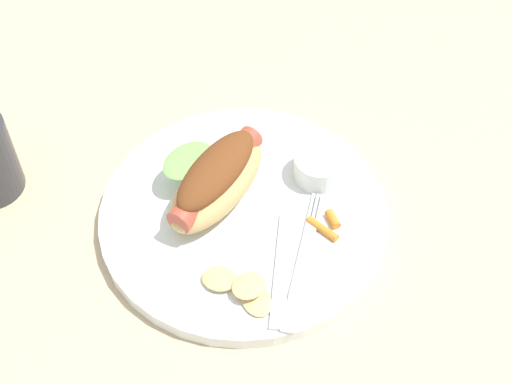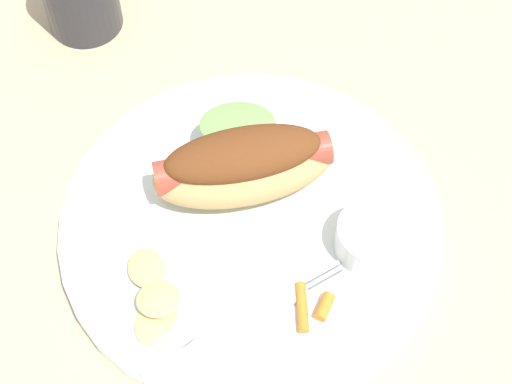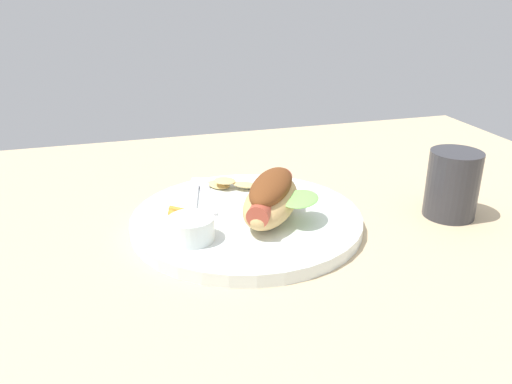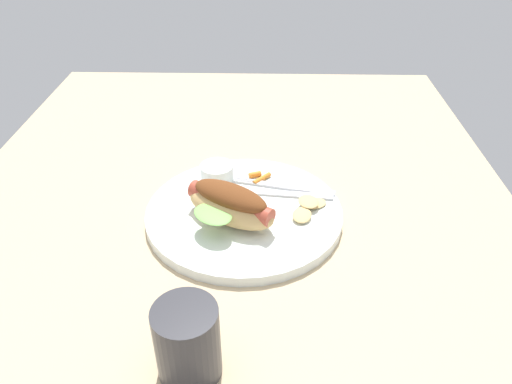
# 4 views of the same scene
# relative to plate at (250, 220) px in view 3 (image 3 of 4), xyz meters

# --- Properties ---
(ground_plane) EXTENTS (1.20, 0.90, 0.02)m
(ground_plane) POSITION_rel_plate_xyz_m (-0.00, -0.02, -0.02)
(ground_plane) COLOR tan
(plate) EXTENTS (0.30, 0.30, 0.02)m
(plate) POSITION_rel_plate_xyz_m (0.00, 0.00, 0.00)
(plate) COLOR white
(plate) RESTS_ON ground_plane
(hot_dog) EXTENTS (0.13, 0.15, 0.06)m
(hot_dog) POSITION_rel_plate_xyz_m (0.02, -0.01, 0.04)
(hot_dog) COLOR tan
(hot_dog) RESTS_ON plate
(sauce_ramekin) EXTENTS (0.05, 0.05, 0.03)m
(sauce_ramekin) POSITION_rel_plate_xyz_m (-0.08, -0.05, 0.02)
(sauce_ramekin) COLOR white
(sauce_ramekin) RESTS_ON plate
(fork) EXTENTS (0.05, 0.16, 0.00)m
(fork) POSITION_rel_plate_xyz_m (-0.06, 0.06, 0.01)
(fork) COLOR silver
(fork) RESTS_ON plate
(knife) EXTENTS (0.03, 0.13, 0.00)m
(knife) POSITION_rel_plate_xyz_m (-0.04, 0.07, 0.01)
(knife) COLOR silver
(knife) RESTS_ON plate
(chips_pile) EXTENTS (0.08, 0.06, 0.02)m
(chips_pile) POSITION_rel_plate_xyz_m (-0.00, 0.10, 0.01)
(chips_pile) COLOR #DEBC76
(chips_pile) RESTS_ON plate
(carrot_garnish) EXTENTS (0.04, 0.04, 0.01)m
(carrot_garnish) POSITION_rel_plate_xyz_m (-0.09, 0.02, 0.01)
(carrot_garnish) COLOR orange
(carrot_garnish) RESTS_ON plate
(drinking_cup) EXTENTS (0.07, 0.07, 0.09)m
(drinking_cup) POSITION_rel_plate_xyz_m (0.26, -0.05, 0.04)
(drinking_cup) COLOR #333338
(drinking_cup) RESTS_ON ground_plane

